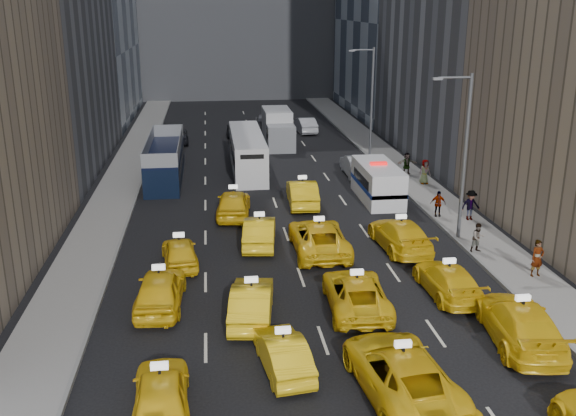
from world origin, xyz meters
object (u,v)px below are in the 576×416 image
object	(u,v)px
double_decker	(165,159)
box_truck	(278,128)
pedestrian_0	(537,258)
city_bus	(247,152)
nypd_van	(378,183)

from	to	relation	value
double_decker	box_truck	size ratio (longest dim) A/B	1.49
box_truck	pedestrian_0	distance (m)	32.15
double_decker	box_truck	distance (m)	14.16
double_decker	city_bus	distance (m)	6.39
nypd_van	box_truck	distance (m)	18.16
double_decker	pedestrian_0	world-z (taller)	double_decker
nypd_van	pedestrian_0	xyz separation A→B (m)	(4.16, -13.36, -0.11)
box_truck	pedestrian_0	xyz separation A→B (m)	(8.84, -30.91, -0.52)
city_bus	box_truck	bearing A→B (deg)	68.54
nypd_van	double_decker	distance (m)	15.79
nypd_van	city_bus	xyz separation A→B (m)	(-8.01, 8.81, 0.28)
nypd_van	box_truck	size ratio (longest dim) A/B	0.83
nypd_van	double_decker	size ratio (longest dim) A/B	0.56
nypd_van	double_decker	xyz separation A→B (m)	(-14.15, 7.01, 0.36)
city_bus	pedestrian_0	distance (m)	25.30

